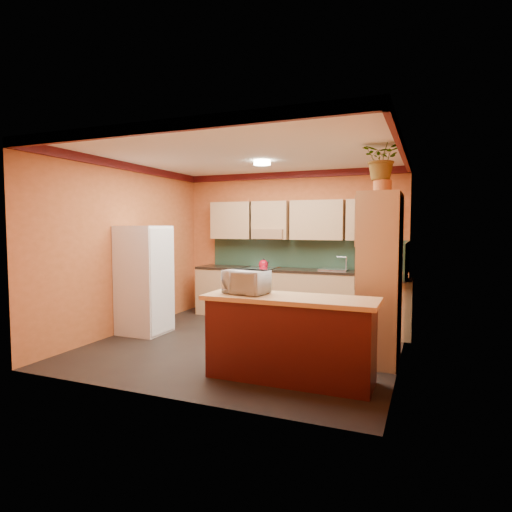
{
  "coord_description": "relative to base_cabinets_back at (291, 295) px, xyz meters",
  "views": [
    {
      "loc": [
        2.41,
        -5.57,
        1.69
      ],
      "look_at": [
        -0.04,
        0.45,
        1.24
      ],
      "focal_mm": 30.0,
      "sensor_mm": 36.0,
      "label": 1
    }
  ],
  "objects": [
    {
      "name": "sink",
      "position": [
        0.78,
        0.0,
        0.5
      ],
      "size": [
        0.48,
        0.4,
        0.03
      ],
      "primitive_type": "cube",
      "color": "silver",
      "rests_on": "countertop_back"
    },
    {
      "name": "microwave",
      "position": [
        0.39,
        -2.97,
        0.62
      ],
      "size": [
        0.52,
        0.39,
        0.27
      ],
      "primitive_type": "imported",
      "rotation": [
        0.0,
        0.0,
        -0.15
      ],
      "color": "white",
      "rests_on": "bar_top"
    },
    {
      "name": "fern_pot",
      "position": [
        1.75,
        -1.84,
        1.74
      ],
      "size": [
        0.22,
        0.22,
        0.16
      ],
      "primitive_type": "cylinder",
      "color": "#A65428",
      "rests_on": "pantry"
    },
    {
      "name": "base_cabinets_right",
      "position": [
        1.7,
        -0.58,
        0.0
      ],
      "size": [
        0.6,
        0.8,
        0.88
      ],
      "primitive_type": "cube",
      "color": "tan",
      "rests_on": "ground"
    },
    {
      "name": "stove",
      "position": [
        -0.62,
        -0.0,
        0.02
      ],
      "size": [
        0.58,
        0.58,
        0.91
      ],
      "primitive_type": "cube",
      "color": "black",
      "rests_on": "ground"
    },
    {
      "name": "fridge",
      "position": [
        -1.85,
        -1.83,
        0.41
      ],
      "size": [
        0.68,
        0.66,
        1.7
      ],
      "primitive_type": "cube",
      "color": "white",
      "rests_on": "ground"
    },
    {
      "name": "bar_top",
      "position": [
        0.91,
        -2.97,
        0.47
      ],
      "size": [
        1.9,
        0.65,
        0.05
      ],
      "primitive_type": "cube",
      "color": "tan",
      "rests_on": "breakfast_bar"
    },
    {
      "name": "pantry",
      "position": [
        1.75,
        -1.89,
        0.61
      ],
      "size": [
        0.48,
        0.9,
        2.1
      ],
      "primitive_type": "cube",
      "color": "tan",
      "rests_on": "ground"
    },
    {
      "name": "room_shell",
      "position": [
        -0.08,
        -1.52,
        1.65
      ],
      "size": [
        4.24,
        4.24,
        2.72
      ],
      "color": "black",
      "rests_on": "ground"
    },
    {
      "name": "countertop_back",
      "position": [
        0.0,
        -0.0,
        0.46
      ],
      "size": [
        3.65,
        0.62,
        0.04
      ],
      "primitive_type": "cube",
      "color": "black",
      "rests_on": "base_cabinets_back"
    },
    {
      "name": "countertop_right",
      "position": [
        1.7,
        -0.58,
        0.46
      ],
      "size": [
        0.62,
        0.8,
        0.04
      ],
      "primitive_type": "cube",
      "color": "black",
      "rests_on": "base_cabinets_right"
    },
    {
      "name": "breakfast_bar",
      "position": [
        0.91,
        -2.97,
        0.0
      ],
      "size": [
        1.8,
        0.55,
        0.88
      ],
      "primitive_type": "cube",
      "color": "#4F1512",
      "rests_on": "ground"
    },
    {
      "name": "base_cabinets_back",
      "position": [
        0.0,
        0.0,
        0.0
      ],
      "size": [
        3.65,
        0.6,
        0.88
      ],
      "primitive_type": "cube",
      "color": "tan",
      "rests_on": "ground"
    },
    {
      "name": "fern",
      "position": [
        1.75,
        -1.84,
        2.09
      ],
      "size": [
        0.53,
        0.48,
        0.54
      ],
      "primitive_type": "imported",
      "rotation": [
        0.0,
        0.0,
        -0.13
      ],
      "color": "tan",
      "rests_on": "fern_pot"
    },
    {
      "name": "kettle",
      "position": [
        -0.53,
        -0.05,
        0.56
      ],
      "size": [
        0.17,
        0.17,
        0.18
      ],
      "primitive_type": null,
      "rotation": [
        0.0,
        0.0,
        -0.01
      ],
      "color": "#B30B1F",
      "rests_on": "stove"
    }
  ]
}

